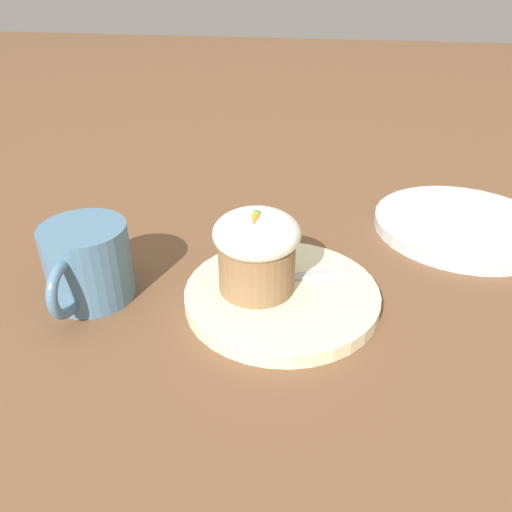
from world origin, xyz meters
The scene contains 6 objects.
ground_plane centered at (0.00, 0.00, 0.00)m, with size 4.00×4.00×0.00m, color brown.
dessert_plate centered at (0.00, 0.00, 0.01)m, with size 0.21×0.21×0.02m.
carrot_cake centered at (0.00, -0.03, 0.06)m, with size 0.09×0.09×0.09m.
spoon centered at (-0.02, -0.01, 0.02)m, with size 0.07×0.12×0.01m.
coffee_cup centered at (0.02, -0.20, 0.04)m, with size 0.13×0.09×0.08m.
side_plate centered at (-0.20, 0.22, 0.01)m, with size 0.23×0.23×0.02m.
Camera 1 is at (0.43, 0.04, 0.32)m, focal length 35.00 mm.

